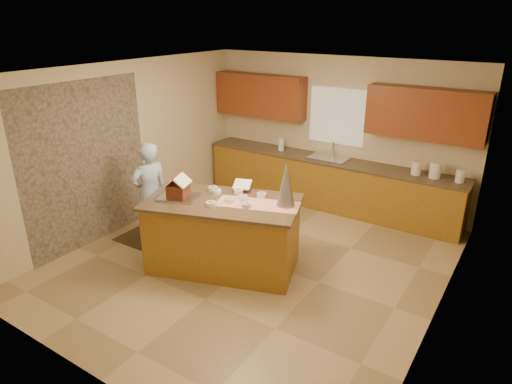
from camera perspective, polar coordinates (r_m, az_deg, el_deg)
floor at (r=6.66m, az=-0.22°, el=-8.74°), size 5.50×5.50×0.00m
ceiling at (r=5.78m, az=-0.26°, el=15.02°), size 5.50×5.50×0.00m
wall_back at (r=8.43m, az=10.18°, el=7.45°), size 5.50×5.50×0.00m
wall_front at (r=4.27m, az=-21.18°, el=-8.15°), size 5.50×5.50×0.00m
wall_left at (r=7.69m, az=-16.08°, el=5.57°), size 5.50×5.50×0.00m
wall_right at (r=5.25m, az=23.26°, el=-2.84°), size 5.50×5.50×0.00m
stone_accent at (r=7.23m, az=-20.60°, el=3.19°), size 0.00×2.50×2.50m
window_curtain at (r=8.33m, az=10.23°, el=9.41°), size 1.05×0.03×1.00m
back_counter_base at (r=8.43m, az=8.96°, el=1.05°), size 4.80×0.60×0.88m
back_counter_top at (r=8.28m, az=9.14°, el=4.03°), size 4.85×0.63×0.04m
upper_cabinet_left at (r=8.87m, az=0.53°, el=12.11°), size 1.85×0.35×0.80m
upper_cabinet_right at (r=7.68m, az=20.67°, el=9.26°), size 1.85×0.35×0.80m
sink at (r=8.29m, az=9.14°, el=3.96°), size 0.70×0.45×0.12m
faucet at (r=8.39m, az=9.72°, el=5.37°), size 0.03×0.03×0.28m
island_base at (r=6.32m, az=-4.18°, el=-5.55°), size 2.20×1.58×0.97m
island_top at (r=6.10m, az=-4.31°, el=-1.31°), size 2.31×1.69×0.04m
table_runner at (r=5.96m, az=0.21°, el=-1.55°), size 1.17×0.73×0.01m
baking_tray at (r=6.25m, az=-9.76°, el=-0.64°), size 0.60×0.52×0.03m
cookbook at (r=6.38m, az=-1.74°, el=0.97°), size 0.29×0.26×0.10m
tinsel_tree at (r=5.83m, az=3.82°, el=1.02°), size 0.31×0.31×0.61m
rug at (r=7.42m, az=-12.98°, el=-5.88°), size 1.08×0.71×0.01m
boy at (r=7.06m, az=-13.24°, el=-0.18°), size 0.55×0.68×1.60m
canister_a at (r=7.78m, az=19.62°, el=2.87°), size 0.16×0.16×0.22m
canister_b at (r=7.72m, az=21.73°, el=2.59°), size 0.18×0.18×0.26m
canister_c at (r=7.68m, az=24.43°, el=1.83°), size 0.14×0.14×0.20m
paper_towel at (r=8.67m, az=3.20°, el=6.03°), size 0.11×0.11×0.24m
gingerbread_house at (r=6.21m, az=-9.84°, el=0.46°), size 0.38×0.39×0.31m
candy_bowls at (r=6.14m, az=-3.01°, el=-0.60°), size 0.86×0.75×0.06m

